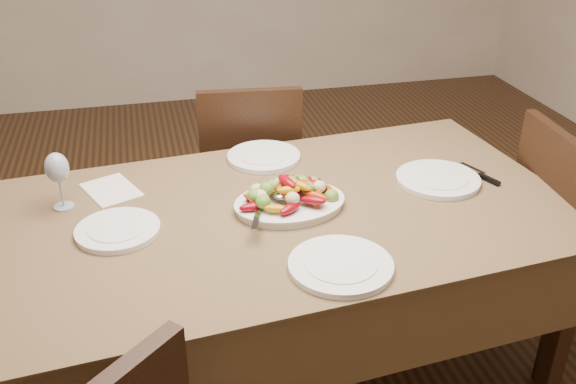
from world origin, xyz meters
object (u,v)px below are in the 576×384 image
Objects in this scene: chair_far at (249,176)px; plate_left at (118,230)px; plate_right at (438,179)px; dining_table at (288,303)px; wine_glass at (59,179)px; serving_platter at (290,205)px; plate_near at (341,266)px; plate_far at (264,157)px.

chair_far reaches higher than plate_left.
plate_left is at bearing -175.48° from plate_right.
wine_glass is at bearing 165.63° from dining_table.
wine_glass is (-0.71, 0.18, 0.48)m from dining_table.
serving_platter is 1.72× the size of wine_glass.
dining_table is 0.53m from plate_near.
plate_right and plate_far have the same top height.
chair_far reaches higher than plate_right.
plate_left is 1.25× the size of wine_glass.
plate_right is 0.64m from plate_far.
chair_far is 3.46× the size of plate_far.
plate_left and plate_near have the same top height.
dining_table is 0.55m from plate_far.
plate_far is at bearing 94.78° from plate_near.
chair_far is 1.22m from plate_near.
dining_table is 0.66m from plate_left.
serving_platter reaches higher than plate_near.
plate_far is at bearing 93.99° from chair_far.
serving_platter is 1.28× the size of plate_far.
serving_platter is (0.01, 0.00, 0.39)m from dining_table.
plate_near is (0.06, -0.36, -0.00)m from serving_platter.
plate_left is at bearing -50.14° from wine_glass.
serving_platter is at bearing 98.98° from plate_near.
plate_near is 0.94m from wine_glass.
plate_left is at bearing 150.62° from plate_near.
dining_table is 6.71× the size of plate_far.
plate_right is at bearing 4.52° from plate_left.
serving_platter reaches higher than plate_right.
plate_left is at bearing -177.40° from serving_platter.
plate_right is (1.09, 0.09, 0.00)m from plate_left.
serving_platter is (-0.01, -0.82, 0.30)m from chair_far.
plate_left is 0.28m from wine_glass.
serving_platter is at bearing 95.23° from chair_far.
plate_left is (-0.54, -0.02, 0.39)m from dining_table.
plate_near is at bearing -85.22° from plate_far.
plate_far is (-0.01, -0.43, 0.29)m from chair_far.
serving_platter is 1.20× the size of plate_near.
wine_glass is at bearing 129.86° from plate_left.
serving_platter is at bearing -173.58° from plate_right.
plate_right and plate_near have the same top height.
plate_left and plate_right have the same top height.
chair_far is 2.70× the size of serving_platter.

